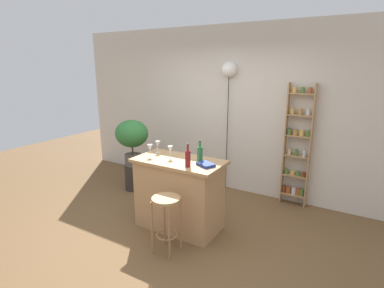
{
  "coord_description": "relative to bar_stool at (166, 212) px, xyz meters",
  "views": [
    {
      "loc": [
        2.06,
        -2.83,
        2.15
      ],
      "look_at": [
        0.05,
        0.55,
        1.12
      ],
      "focal_mm": 28.31,
      "sensor_mm": 36.0,
      "label": 1
    }
  ],
  "objects": [
    {
      "name": "potted_plant",
      "position": [
        -1.6,
        1.24,
        0.46
      ],
      "size": [
        0.59,
        0.53,
        0.8
      ],
      "color": "#514C47",
      "rests_on": "plant_stool"
    },
    {
      "name": "plant_stool",
      "position": [
        -1.6,
        1.24,
        -0.29
      ],
      "size": [
        0.31,
        0.31,
        0.45
      ],
      "primitive_type": "cylinder",
      "color": "#2D2823",
      "rests_on": "ground"
    },
    {
      "name": "pendant_globe_light",
      "position": [
        -0.2,
        2.1,
        1.55
      ],
      "size": [
        0.25,
        0.25,
        2.21
      ],
      "color": "black",
      "rests_on": "ground"
    },
    {
      "name": "spice_shelf",
      "position": [
        0.98,
        2.08,
        0.4
      ],
      "size": [
        0.39,
        0.13,
        1.91
      ],
      "color": "#A87F51",
      "rests_on": "ground"
    },
    {
      "name": "wine_glass_left",
      "position": [
        -0.33,
        0.58,
        0.56
      ],
      "size": [
        0.07,
        0.07,
        0.16
      ],
      "color": "silver",
      "rests_on": "kitchen_counter"
    },
    {
      "name": "bottle_olive_oil",
      "position": [
        0.05,
        0.39,
        0.55
      ],
      "size": [
        0.07,
        0.07,
        0.29
      ],
      "color": "maroon",
      "rests_on": "kitchen_counter"
    },
    {
      "name": "cookbook",
      "position": [
        0.23,
        0.53,
        0.46
      ],
      "size": [
        0.25,
        0.23,
        0.03
      ],
      "primitive_type": "cube",
      "rotation": [
        0.0,
        0.0,
        -0.44
      ],
      "color": "navy",
      "rests_on": "kitchen_counter"
    },
    {
      "name": "wine_glass_center",
      "position": [
        -0.64,
        0.7,
        0.56
      ],
      "size": [
        0.07,
        0.07,
        0.16
      ],
      "color": "silver",
      "rests_on": "kitchen_counter"
    },
    {
      "name": "back_wall",
      "position": [
        -0.19,
        2.21,
        0.89
      ],
      "size": [
        6.4,
        0.1,
        2.8
      ],
      "primitive_type": "cube",
      "color": "beige",
      "rests_on": "ground"
    },
    {
      "name": "wine_glass_right",
      "position": [
        -0.61,
        0.5,
        0.56
      ],
      "size": [
        0.07,
        0.07,
        0.16
      ],
      "color": "silver",
      "rests_on": "kitchen_counter"
    },
    {
      "name": "bottle_spirits_clear",
      "position": [
        0.07,
        0.66,
        0.55
      ],
      "size": [
        0.07,
        0.07,
        0.27
      ],
      "color": "#236638",
      "rests_on": "kitchen_counter"
    },
    {
      "name": "kitchen_counter",
      "position": [
        -0.19,
        0.56,
        -0.03
      ],
      "size": [
        1.18,
        0.63,
        0.96
      ],
      "color": "tan",
      "rests_on": "ground"
    },
    {
      "name": "bar_stool",
      "position": [
        0.0,
        0.0,
        0.0
      ],
      "size": [
        0.33,
        0.33,
        0.69
      ],
      "color": "#997047",
      "rests_on": "ground"
    },
    {
      "name": "ground",
      "position": [
        -0.19,
        0.26,
        -0.51
      ],
      "size": [
        12.0,
        12.0,
        0.0
      ],
      "primitive_type": "plane",
      "color": "brown"
    }
  ]
}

